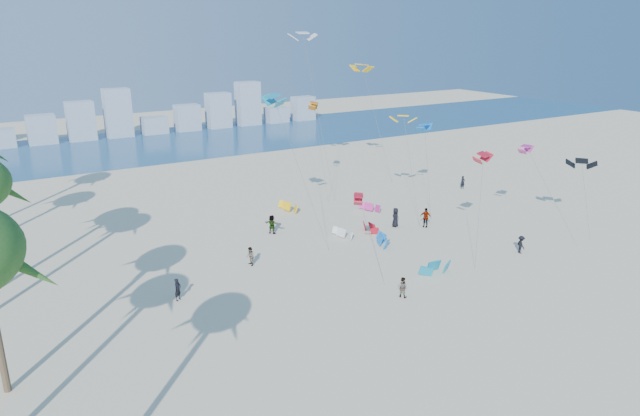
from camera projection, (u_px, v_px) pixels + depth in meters
ground at (416, 360)px, 33.60m from camera, size 220.00×220.00×0.00m
ocean at (126, 147)px, 92.39m from camera, size 220.00×220.00×0.00m
kitesurfer_near at (178, 289)px, 40.66m from camera, size 0.72×0.68×1.66m
kitesurfer_mid at (402, 287)px, 41.19m from camera, size 0.89×0.94×1.53m
kitesurfers_far at (373, 225)px, 53.65m from camera, size 32.17×18.44×1.93m
grounded_kites at (360, 230)px, 53.80m from camera, size 9.18×22.17×0.93m
flying_kites at (381, 102)px, 57.00m from camera, size 27.01×30.94×18.59m
distant_skyline at (103, 120)px, 99.03m from camera, size 85.00×3.00×8.40m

